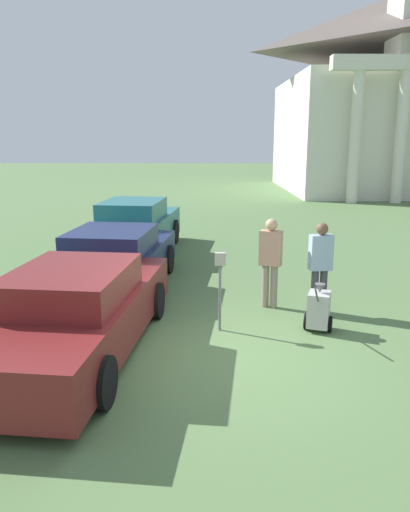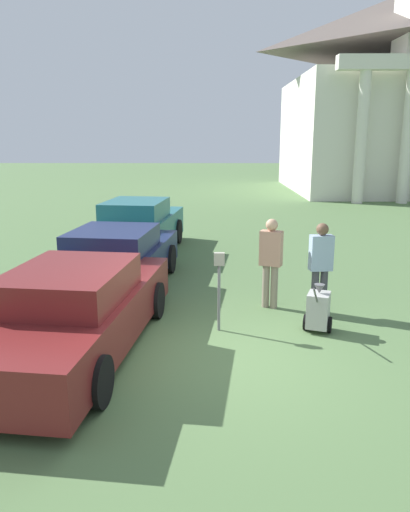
{
  "view_description": "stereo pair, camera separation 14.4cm",
  "coord_description": "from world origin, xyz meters",
  "px_view_note": "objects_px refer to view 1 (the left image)",
  "views": [
    {
      "loc": [
        -0.29,
        -7.06,
        3.27
      ],
      "look_at": [
        -0.23,
        2.08,
        1.1
      ],
      "focal_mm": 35.0,
      "sensor_mm": 36.0,
      "label": 1
    },
    {
      "loc": [
        -0.15,
        -7.06,
        3.27
      ],
      "look_at": [
        -0.23,
        2.08,
        1.1
      ],
      "focal_mm": 35.0,
      "sensor_mm": 36.0,
      "label": 2
    }
  ],
  "objects_px": {
    "parking_meter": "(220,277)",
    "person_supervisor": "(320,262)",
    "parked_car_teal": "(135,229)",
    "church": "(383,90)",
    "parked_car_navy": "(114,261)",
    "parked_car_maroon": "(78,312)",
    "person_worker": "(270,257)",
    "equipment_cart": "(319,309)"
  },
  "relations": [
    {
      "from": "parking_meter",
      "to": "person_supervisor",
      "type": "relative_size",
      "value": 0.8
    },
    {
      "from": "parked_car_teal",
      "to": "church",
      "type": "distance_m",
      "value": 22.81
    },
    {
      "from": "parked_car_navy",
      "to": "church",
      "type": "bearing_deg",
      "value": 65.37
    },
    {
      "from": "parked_car_maroon",
      "to": "person_worker",
      "type": "xyz_separation_m",
      "value": [
        3.25,
        2.11,
        0.36
      ]
    },
    {
      "from": "equipment_cart",
      "to": "church",
      "type": "relative_size",
      "value": 0.04
    },
    {
      "from": "parked_car_navy",
      "to": "parking_meter",
      "type": "height_order",
      "value": "parking_meter"
    },
    {
      "from": "parked_car_navy",
      "to": "parked_car_teal",
      "type": "distance_m",
      "value": 3.45
    },
    {
      "from": "person_worker",
      "to": "parked_car_navy",
      "type": "bearing_deg",
      "value": 1.83
    },
    {
      "from": "equipment_cart",
      "to": "parked_car_teal",
      "type": "bearing_deg",
      "value": 142.99
    },
    {
      "from": "parked_car_navy",
      "to": "person_supervisor",
      "type": "distance_m",
      "value": 4.44
    },
    {
      "from": "person_worker",
      "to": "person_supervisor",
      "type": "bearing_deg",
      "value": -175.91
    },
    {
      "from": "parked_car_maroon",
      "to": "person_supervisor",
      "type": "xyz_separation_m",
      "value": [
        4.15,
        1.81,
        0.34
      ]
    },
    {
      "from": "parked_car_teal",
      "to": "person_supervisor",
      "type": "height_order",
      "value": "person_supervisor"
    },
    {
      "from": "parked_car_teal",
      "to": "parking_meter",
      "type": "distance_m",
      "value": 6.3
    },
    {
      "from": "parking_meter",
      "to": "equipment_cart",
      "type": "height_order",
      "value": "parking_meter"
    },
    {
      "from": "parked_car_navy",
      "to": "person_worker",
      "type": "distance_m",
      "value": 3.49
    },
    {
      "from": "person_worker",
      "to": "church",
      "type": "bearing_deg",
      "value": -90.97
    },
    {
      "from": "equipment_cart",
      "to": "parked_car_maroon",
      "type": "bearing_deg",
      "value": -148.18
    },
    {
      "from": "church",
      "to": "parked_car_maroon",
      "type": "bearing_deg",
      "value": -117.89
    },
    {
      "from": "parked_car_navy",
      "to": "equipment_cart",
      "type": "relative_size",
      "value": 4.91
    },
    {
      "from": "parked_car_maroon",
      "to": "equipment_cart",
      "type": "relative_size",
      "value": 5.35
    },
    {
      "from": "parking_meter",
      "to": "person_worker",
      "type": "height_order",
      "value": "person_worker"
    },
    {
      "from": "parked_car_maroon",
      "to": "parked_car_navy",
      "type": "bearing_deg",
      "value": 96.83
    },
    {
      "from": "equipment_cart",
      "to": "church",
      "type": "distance_m",
      "value": 26.15
    },
    {
      "from": "parked_car_teal",
      "to": "person_worker",
      "type": "height_order",
      "value": "person_worker"
    },
    {
      "from": "parked_car_navy",
      "to": "person_worker",
      "type": "relative_size",
      "value": 2.77
    },
    {
      "from": "parking_meter",
      "to": "equipment_cart",
      "type": "xyz_separation_m",
      "value": [
        1.71,
        -0.02,
        -0.58
      ]
    },
    {
      "from": "parked_car_maroon",
      "to": "church",
      "type": "relative_size",
      "value": 0.23
    },
    {
      "from": "parked_car_navy",
      "to": "person_supervisor",
      "type": "relative_size",
      "value": 2.81
    },
    {
      "from": "parking_meter",
      "to": "equipment_cart",
      "type": "relative_size",
      "value": 1.39
    },
    {
      "from": "parking_meter",
      "to": "equipment_cart",
      "type": "distance_m",
      "value": 1.81
    },
    {
      "from": "equipment_cart",
      "to": "person_worker",
      "type": "bearing_deg",
      "value": 138.28
    },
    {
      "from": "parked_car_navy",
      "to": "parked_car_teal",
      "type": "bearing_deg",
      "value": 96.84
    },
    {
      "from": "person_supervisor",
      "to": "church",
      "type": "relative_size",
      "value": 0.08
    },
    {
      "from": "church",
      "to": "person_supervisor",
      "type": "bearing_deg",
      "value": -111.3
    },
    {
      "from": "person_worker",
      "to": "parked_car_maroon",
      "type": "bearing_deg",
      "value": 55.53
    },
    {
      "from": "parked_car_teal",
      "to": "equipment_cart",
      "type": "xyz_separation_m",
      "value": [
        3.94,
        -5.92,
        -0.35
      ]
    },
    {
      "from": "person_supervisor",
      "to": "equipment_cart",
      "type": "bearing_deg",
      "value": 71.03
    },
    {
      "from": "parking_meter",
      "to": "person_worker",
      "type": "xyz_separation_m",
      "value": [
        1.02,
        1.22,
        0.05
      ]
    },
    {
      "from": "parked_car_navy",
      "to": "church",
      "type": "relative_size",
      "value": 0.21
    },
    {
      "from": "church",
      "to": "person_worker",
      "type": "bearing_deg",
      "value": -113.5
    },
    {
      "from": "parked_car_maroon",
      "to": "parked_car_teal",
      "type": "distance_m",
      "value": 6.79
    }
  ]
}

